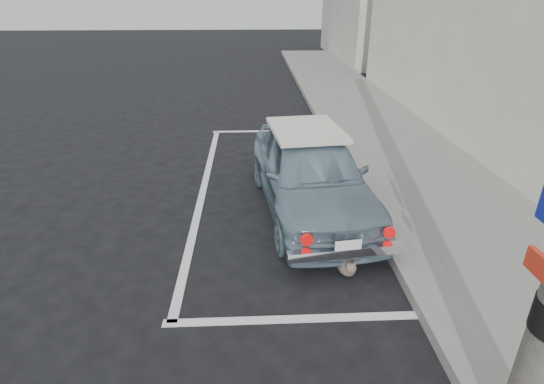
% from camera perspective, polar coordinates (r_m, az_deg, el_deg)
% --- Properties ---
extents(ground, '(80.00, 80.00, 0.00)m').
position_cam_1_polar(ground, '(5.24, -2.42, -13.23)').
color(ground, black).
rests_on(ground, ground).
extents(sidewalk, '(2.80, 40.00, 0.15)m').
position_cam_1_polar(sidewalk, '(7.58, 22.40, -1.62)').
color(sidewalk, slate).
rests_on(sidewalk, ground).
extents(pline_rear, '(3.00, 0.12, 0.01)m').
position_cam_1_polar(pline_rear, '(4.87, 3.78, -16.65)').
color(pline_rear, silver).
rests_on(pline_rear, ground).
extents(pline_front, '(3.00, 0.12, 0.01)m').
position_cam_1_polar(pline_front, '(11.10, -0.11, 8.20)').
color(pline_front, silver).
rests_on(pline_front, ground).
extents(pline_side, '(0.12, 7.00, 0.01)m').
position_cam_1_polar(pline_side, '(7.86, -9.19, 0.48)').
color(pline_side, silver).
rests_on(pline_side, ground).
extents(retro_coupe, '(1.98, 4.03, 1.32)m').
position_cam_1_polar(retro_coupe, '(6.79, 5.19, 2.71)').
color(retro_coupe, gray).
rests_on(retro_coupe, ground).
extents(cat, '(0.27, 0.52, 0.28)m').
position_cam_1_polar(cat, '(5.52, 10.05, -9.70)').
color(cat, '#63594B').
rests_on(cat, ground).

